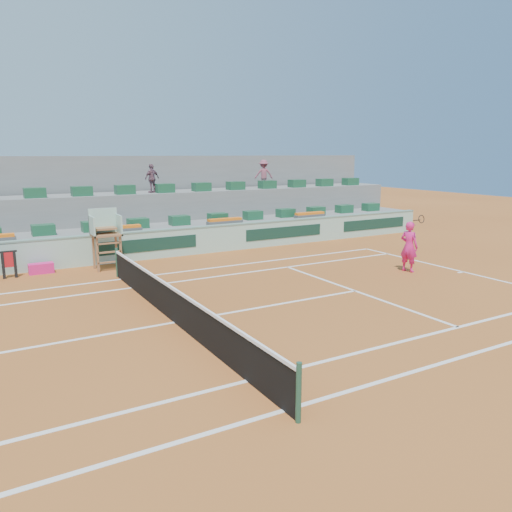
# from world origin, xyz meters

# --- Properties ---
(ground) EXTENTS (90.00, 90.00, 0.00)m
(ground) POSITION_xyz_m (0.00, 0.00, 0.00)
(ground) COLOR #9B4E1E
(ground) RESTS_ON ground
(seating_tier_lower) EXTENTS (36.00, 4.00, 1.20)m
(seating_tier_lower) POSITION_xyz_m (0.00, 10.70, 0.60)
(seating_tier_lower) COLOR gray
(seating_tier_lower) RESTS_ON ground
(seating_tier_upper) EXTENTS (36.00, 2.40, 2.60)m
(seating_tier_upper) POSITION_xyz_m (0.00, 12.30, 1.30)
(seating_tier_upper) COLOR gray
(seating_tier_upper) RESTS_ON ground
(stadium_back_wall) EXTENTS (36.00, 0.40, 4.40)m
(stadium_back_wall) POSITION_xyz_m (0.00, 13.90, 2.20)
(stadium_back_wall) COLOR gray
(stadium_back_wall) RESTS_ON ground
(player_bag) EXTENTS (0.90, 0.40, 0.40)m
(player_bag) POSITION_xyz_m (-2.41, 7.94, 0.20)
(player_bag) COLOR #F01F7E
(player_bag) RESTS_ON ground
(spectator_mid) EXTENTS (0.91, 0.63, 1.43)m
(spectator_mid) POSITION_xyz_m (3.42, 11.87, 3.31)
(spectator_mid) COLOR #754E5E
(spectator_mid) RESTS_ON seating_tier_upper
(spectator_right) EXTENTS (1.16, 0.92, 1.58)m
(spectator_right) POSITION_xyz_m (9.93, 11.98, 3.39)
(spectator_right) COLOR #8F4759
(spectator_right) RESTS_ON seating_tier_upper
(court_lines) EXTENTS (23.89, 11.09, 0.01)m
(court_lines) POSITION_xyz_m (0.00, 0.00, 0.01)
(court_lines) COLOR white
(court_lines) RESTS_ON ground
(tennis_net) EXTENTS (0.10, 11.97, 1.10)m
(tennis_net) POSITION_xyz_m (0.00, 0.00, 0.53)
(tennis_net) COLOR black
(tennis_net) RESTS_ON ground
(advertising_hoarding) EXTENTS (36.00, 0.34, 1.26)m
(advertising_hoarding) POSITION_xyz_m (0.02, 8.50, 0.63)
(advertising_hoarding) COLOR #A4CFBC
(advertising_hoarding) RESTS_ON ground
(umpire_chair) EXTENTS (1.10, 0.90, 2.40)m
(umpire_chair) POSITION_xyz_m (0.00, 7.50, 1.54)
(umpire_chair) COLOR brown
(umpire_chair) RESTS_ON ground
(seat_row_lower) EXTENTS (32.90, 0.60, 0.44)m
(seat_row_lower) POSITION_xyz_m (0.00, 9.80, 1.42)
(seat_row_lower) COLOR #1B5232
(seat_row_lower) RESTS_ON seating_tier_lower
(seat_row_upper) EXTENTS (32.90, 0.60, 0.44)m
(seat_row_upper) POSITION_xyz_m (0.00, 11.70, 2.82)
(seat_row_upper) COLOR #1B5232
(seat_row_upper) RESTS_ON seating_tier_upper
(flower_planters) EXTENTS (26.80, 0.36, 0.28)m
(flower_planters) POSITION_xyz_m (-1.50, 9.00, 1.33)
(flower_planters) COLOR #525252
(flower_planters) RESTS_ON seating_tier_lower
(towel_rack) EXTENTS (0.60, 0.10, 1.03)m
(towel_rack) POSITION_xyz_m (-3.50, 7.70, 0.60)
(towel_rack) COLOR black
(towel_rack) RESTS_ON ground
(tennis_player) EXTENTS (0.63, 0.97, 2.28)m
(tennis_player) POSITION_xyz_m (10.08, 1.17, 0.99)
(tennis_player) COLOR #F01F7E
(tennis_player) RESTS_ON ground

